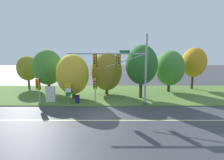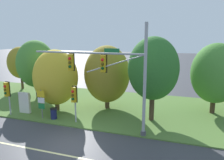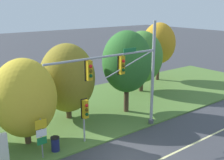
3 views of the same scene
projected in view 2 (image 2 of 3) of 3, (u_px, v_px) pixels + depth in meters
The scene contains 15 objects.
ground_plane at pixel (70, 145), 14.30m from camera, with size 160.00×160.00×0.00m, color #3D3D42.
lane_stripe at pixel (60, 154), 13.18m from camera, with size 36.00×0.16×0.01m, color beige.
grass_verge at pixel (111, 106), 21.95m from camera, with size 48.00×11.50×0.10m, color #517533.
traffic_signal_mast at pixel (112, 71), 15.33m from camera, with size 8.75×0.49×7.80m.
pedestrian_signal_near_kerb at pixel (74, 97), 17.25m from camera, with size 0.46×0.55×3.03m.
pedestrian_signal_further_along at pixel (7, 91), 18.96m from camera, with size 0.46×0.55×3.03m.
route_sign_post at pixel (41, 101), 18.30m from camera, with size 0.71×0.08×2.50m.
tree_nearest_road at pixel (21, 63), 28.34m from camera, with size 3.29×3.29×5.51m.
tree_left_of_mast at pixel (36, 64), 24.19m from camera, with size 4.17×4.17×6.44m.
tree_behind_signpost at pixel (56, 77), 20.14m from camera, with size 4.10×4.10×5.71m.
tree_mid_verge at pixel (107, 74), 20.74m from camera, with size 4.35×4.35×6.04m.
tree_tall_centre at pixel (153, 69), 17.45m from camera, with size 4.08×4.08×6.90m.
tree_right_far at pixel (216, 73), 19.24m from camera, with size 4.26×4.26×6.33m.
info_kiosk at pixel (25, 103), 19.79m from camera, with size 1.10×0.24×1.90m.
trash_bin at pixel (54, 113), 18.46m from camera, with size 0.56×0.56×0.93m.
Camera 2 is at (6.80, -11.58, 7.07)m, focal length 35.00 mm.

